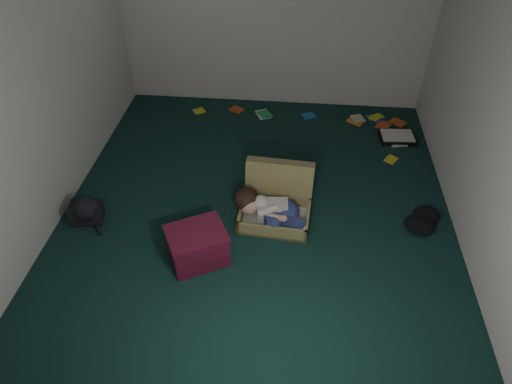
# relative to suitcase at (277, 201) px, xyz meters

# --- Properties ---
(floor) EXTENTS (4.50, 4.50, 0.00)m
(floor) POSITION_rel_suitcase_xyz_m (-0.20, 0.05, -0.15)
(floor) COLOR black
(floor) RESTS_ON ground
(wall_back) EXTENTS (4.50, 0.00, 4.50)m
(wall_back) POSITION_rel_suitcase_xyz_m (-0.20, 2.30, 1.15)
(wall_back) COLOR silver
(wall_back) RESTS_ON ground
(wall_front) EXTENTS (4.50, 0.00, 4.50)m
(wall_front) POSITION_rel_suitcase_xyz_m (-0.20, -2.20, 1.15)
(wall_front) COLOR silver
(wall_front) RESTS_ON ground
(wall_left) EXTENTS (0.00, 4.50, 4.50)m
(wall_left) POSITION_rel_suitcase_xyz_m (-2.20, 0.05, 1.15)
(wall_left) COLOR silver
(wall_left) RESTS_ON ground
(wall_right) EXTENTS (0.00, 4.50, 4.50)m
(wall_right) POSITION_rel_suitcase_xyz_m (1.80, 0.05, 1.15)
(wall_right) COLOR silver
(wall_right) RESTS_ON ground
(suitcase) EXTENTS (0.75, 0.73, 0.51)m
(suitcase) POSITION_rel_suitcase_xyz_m (0.00, 0.00, 0.00)
(suitcase) COLOR #90854F
(suitcase) RESTS_ON floor
(person) EXTENTS (0.75, 0.40, 0.32)m
(person) POSITION_rel_suitcase_xyz_m (-0.06, -0.17, 0.04)
(person) COLOR beige
(person) RESTS_ON suitcase
(maroon_bin) EXTENTS (0.65, 0.60, 0.36)m
(maroon_bin) POSITION_rel_suitcase_xyz_m (-0.68, -0.70, 0.03)
(maroon_bin) COLOR #521024
(maroon_bin) RESTS_ON floor
(backpack) EXTENTS (0.41, 0.35, 0.23)m
(backpack) POSITION_rel_suitcase_xyz_m (-1.90, -0.31, -0.04)
(backpack) COLOR black
(backpack) RESTS_ON floor
(clothing_pile) EXTENTS (0.51, 0.47, 0.13)m
(clothing_pile) POSITION_rel_suitcase_xyz_m (1.50, 0.00, -0.09)
(clothing_pile) COLOR black
(clothing_pile) RESTS_ON floor
(paper_tray) EXTENTS (0.46, 0.36, 0.06)m
(paper_tray) POSITION_rel_suitcase_xyz_m (1.44, 1.50, -0.12)
(paper_tray) COLOR black
(paper_tray) RESTS_ON floor
(book_scatter) EXTENTS (2.89, 1.17, 0.02)m
(book_scatter) POSITION_rel_suitcase_xyz_m (0.58, 1.78, -0.14)
(book_scatter) COLOR gold
(book_scatter) RESTS_ON floor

